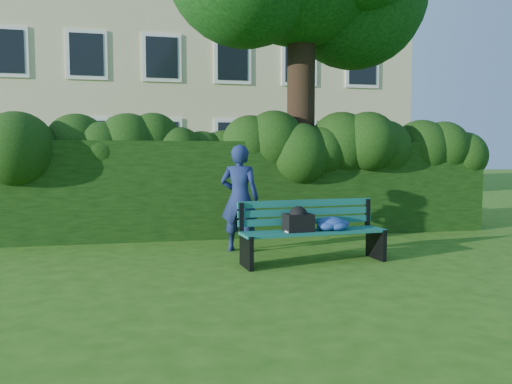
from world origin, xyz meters
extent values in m
plane|color=#295712|center=(0.00, 0.00, 0.00)|extent=(80.00, 80.00, 0.00)
cube|color=#CEC08A|center=(0.00, 14.00, 6.00)|extent=(16.00, 8.00, 12.00)
cube|color=white|center=(-6.00, 9.98, 2.00)|extent=(1.30, 0.08, 1.60)
cube|color=black|center=(-6.00, 9.94, 2.00)|extent=(1.05, 0.04, 1.35)
cube|color=white|center=(-3.60, 9.98, 2.00)|extent=(1.30, 0.08, 1.60)
cube|color=black|center=(-3.60, 9.94, 2.00)|extent=(1.05, 0.04, 1.35)
cube|color=white|center=(-1.20, 9.98, 2.00)|extent=(1.30, 0.08, 1.60)
cube|color=black|center=(-1.20, 9.94, 2.00)|extent=(1.05, 0.04, 1.35)
cube|color=white|center=(1.20, 9.98, 2.00)|extent=(1.30, 0.08, 1.60)
cube|color=black|center=(1.20, 9.94, 2.00)|extent=(1.05, 0.04, 1.35)
cube|color=white|center=(3.60, 9.98, 2.00)|extent=(1.30, 0.08, 1.60)
cube|color=black|center=(3.60, 9.94, 2.00)|extent=(1.05, 0.04, 1.35)
cube|color=white|center=(6.00, 9.98, 2.00)|extent=(1.30, 0.08, 1.60)
cube|color=black|center=(6.00, 9.94, 2.00)|extent=(1.05, 0.04, 1.35)
cube|color=white|center=(-6.00, 9.98, 4.80)|extent=(1.30, 0.08, 1.60)
cube|color=black|center=(-6.00, 9.94, 4.80)|extent=(1.05, 0.04, 1.35)
cube|color=white|center=(-3.60, 9.98, 4.80)|extent=(1.30, 0.08, 1.60)
cube|color=black|center=(-3.60, 9.94, 4.80)|extent=(1.05, 0.04, 1.35)
cube|color=white|center=(-1.20, 9.98, 4.80)|extent=(1.30, 0.08, 1.60)
cube|color=black|center=(-1.20, 9.94, 4.80)|extent=(1.05, 0.04, 1.35)
cube|color=white|center=(1.20, 9.98, 4.80)|extent=(1.30, 0.08, 1.60)
cube|color=black|center=(1.20, 9.94, 4.80)|extent=(1.05, 0.04, 1.35)
cube|color=white|center=(3.60, 9.98, 4.80)|extent=(1.30, 0.08, 1.60)
cube|color=black|center=(3.60, 9.94, 4.80)|extent=(1.05, 0.04, 1.35)
cube|color=white|center=(6.00, 9.98, 4.80)|extent=(1.30, 0.08, 1.60)
cube|color=black|center=(6.00, 9.94, 4.80)|extent=(1.05, 0.04, 1.35)
cube|color=black|center=(0.00, 2.20, 0.90)|extent=(10.00, 1.00, 1.80)
cylinder|color=black|center=(1.34, 2.49, 2.66)|extent=(0.56, 0.56, 5.31)
cube|color=#11574F|center=(0.62, -0.72, 0.45)|extent=(2.12, 0.30, 0.04)
cube|color=#11574F|center=(0.61, -0.60, 0.45)|extent=(2.12, 0.30, 0.04)
cube|color=#11574F|center=(0.60, -0.48, 0.45)|extent=(2.12, 0.30, 0.04)
cube|color=#11574F|center=(0.59, -0.36, 0.45)|extent=(2.12, 0.30, 0.04)
cube|color=#11574F|center=(0.58, -0.28, 0.58)|extent=(2.11, 0.23, 0.10)
cube|color=#11574F|center=(0.58, -0.27, 0.71)|extent=(2.11, 0.23, 0.10)
cube|color=#11574F|center=(0.58, -0.26, 0.84)|extent=(2.11, 0.23, 0.10)
cube|color=black|center=(-0.40, -0.64, 0.22)|extent=(0.11, 0.50, 0.44)
cube|color=black|center=(-0.43, -0.38, 0.65)|extent=(0.07, 0.07, 0.45)
cube|color=black|center=(-0.40, -0.69, 0.44)|extent=(0.10, 0.42, 0.05)
cube|color=black|center=(1.61, -0.45, 0.22)|extent=(0.11, 0.50, 0.44)
cube|color=black|center=(1.59, -0.19, 0.65)|extent=(0.07, 0.07, 0.45)
cube|color=black|center=(1.61, -0.50, 0.44)|extent=(0.10, 0.42, 0.05)
cube|color=white|center=(0.26, -0.62, 0.48)|extent=(0.19, 0.15, 0.02)
cube|color=black|center=(0.36, -0.56, 0.59)|extent=(0.41, 0.32, 0.25)
imported|color=navy|center=(-0.28, 0.57, 0.86)|extent=(0.74, 0.63, 1.72)
camera|label=1|loc=(-1.70, -7.27, 1.55)|focal=35.00mm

